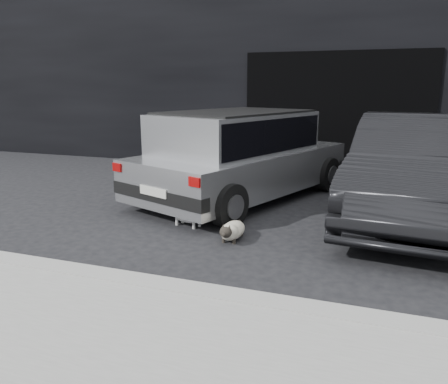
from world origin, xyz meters
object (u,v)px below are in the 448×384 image
(cat_siamese, at_px, (232,231))
(second_car, at_px, (415,168))
(cat_white, at_px, (190,214))
(silver_hatchback, at_px, (239,152))

(cat_siamese, bearing_deg, second_car, -140.38)
(second_car, height_order, cat_white, second_car)
(silver_hatchback, relative_size, cat_white, 5.99)
(second_car, distance_m, cat_siamese, 2.86)
(cat_white, bearing_deg, second_car, 131.20)
(second_car, xyz_separation_m, cat_white, (-2.87, -1.44, -0.57))
(cat_siamese, height_order, cat_white, cat_white)
(second_car, distance_m, cat_white, 3.26)
(cat_siamese, relative_size, cat_white, 1.09)
(silver_hatchback, xyz_separation_m, cat_white, (-0.18, -1.68, -0.64))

